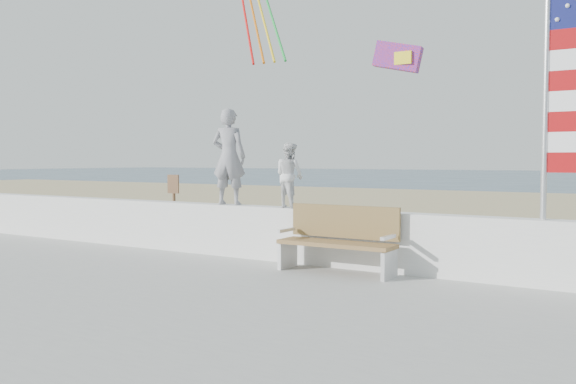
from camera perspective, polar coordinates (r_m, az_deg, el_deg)
name	(u,v)px	position (r m, az deg, el deg)	size (l,w,h in m)	color
ground	(209,293)	(8.73, -7.44, -9.39)	(220.00, 220.00, 0.00)	#2D465B
sand	(424,229)	(16.61, 12.57, -3.39)	(90.00, 40.00, 0.08)	tan
seawall	(284,234)	(10.23, -0.37, -3.95)	(30.00, 0.35, 0.90)	white
adult	(229,157)	(10.81, -5.56, 3.30)	(0.62, 0.41, 1.69)	gray
child	(289,175)	(10.10, 0.14, 1.59)	(0.52, 0.41, 1.08)	silver
bench	(339,239)	(9.21, 4.79, -4.36)	(1.80, 0.57, 1.00)	olive
flag	(557,73)	(8.77, 23.84, 10.12)	(0.50, 0.08, 3.50)	silver
parafoil_kite	(399,57)	(12.38, 10.33, 12.31)	(1.00, 0.37, 0.67)	#FF341C
sign	(174,201)	(13.99, -10.64, -0.84)	(0.32, 0.07, 1.46)	brown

